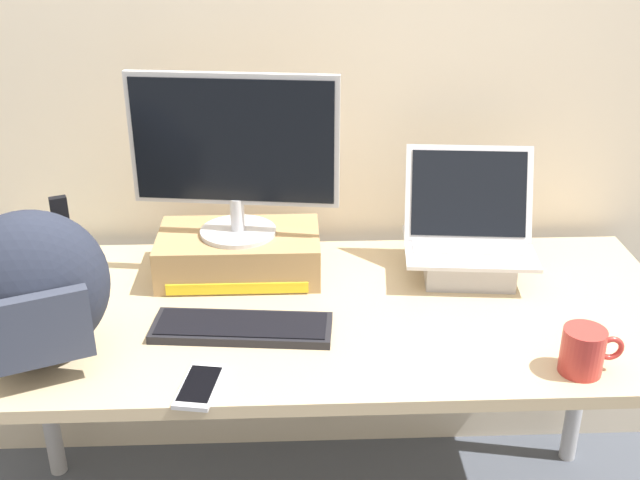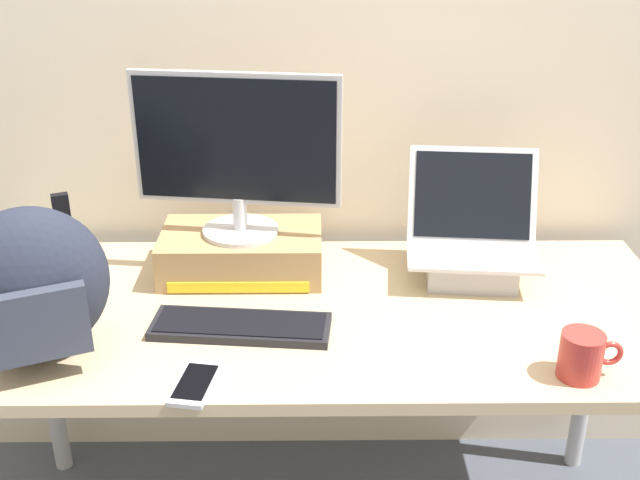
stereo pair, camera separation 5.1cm
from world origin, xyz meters
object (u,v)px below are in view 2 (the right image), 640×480
Objects in this scene: desktop_monitor at (237,152)px; external_keyboard at (241,326)px; open_laptop at (471,252)px; cell_phone at (195,383)px; coffee_mug at (582,355)px; toner_box_yellow at (242,252)px; plush_toy at (67,252)px; messenger_backpack at (31,285)px.

external_keyboard is (0.02, -0.29, -0.32)m from desktop_monitor.
cell_phone is at bearing -137.88° from open_laptop.
cell_phone is at bearing -88.76° from desktop_monitor.
coffee_mug is at bearing -25.50° from desktop_monitor.
open_laptop is at bearing 30.76° from external_keyboard.
coffee_mug is at bearing -33.02° from toner_box_yellow.
plush_toy is at bearing 137.11° from cell_phone.
coffee_mug is at bearing -66.72° from open_laptop.
open_laptop is at bearing -2.38° from toner_box_yellow.
toner_box_yellow is at bearing 99.42° from external_keyboard.
desktop_monitor is at bearing 99.48° from external_keyboard.
messenger_backpack is at bearing 169.91° from cell_phone.
coffee_mug is at bearing -22.76° from plush_toy.
coffee_mug is 1.40× the size of plush_toy.
external_keyboard is at bearing -86.12° from toner_box_yellow.
desktop_monitor is 1.35× the size of messenger_backpack.
plush_toy is (-0.46, 0.02, -0.28)m from desktop_monitor.
coffee_mug is 0.79m from cell_phone.
external_keyboard is 1.10× the size of messenger_backpack.
coffee_mug reaches higher than cell_phone.
cell_phone is (-0.64, -0.48, -0.06)m from open_laptop.
desktop_monitor is at bearing 93.46° from cell_phone.
messenger_backpack is (-0.40, -0.38, 0.11)m from toner_box_yellow.
messenger_backpack reaches higher than coffee_mug.
desktop_monitor is 0.57m from messenger_backpack.
open_laptop is 0.48m from coffee_mug.
messenger_backpack is (-0.42, -0.09, 0.16)m from external_keyboard.
toner_box_yellow is 0.99× the size of external_keyboard.
external_keyboard is at bearing -33.40° from plush_toy.
plush_toy is at bearing 152.14° from external_keyboard.
cell_phone is (-0.79, -0.03, -0.04)m from coffee_mug.
plush_toy reaches higher than cell_phone.
plush_toy is at bearing 157.24° from coffee_mug.
open_laptop reaches higher than plush_toy.
open_laptop is at bearing -2.61° from plush_toy.
toner_box_yellow is 2.53× the size of cell_phone.
open_laptop is (0.59, -0.02, 0.01)m from toner_box_yellow.
cell_phone is at bearing -178.06° from coffee_mug.
plush_toy is at bearing -175.59° from desktop_monitor.
desktop_monitor is 1.23× the size of external_keyboard.
plush_toy is (-0.48, 0.31, 0.04)m from external_keyboard.
toner_box_yellow reaches higher than cell_phone.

